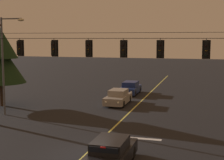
# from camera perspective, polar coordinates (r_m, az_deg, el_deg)

# --- Properties ---
(ground_plane) EXTENTS (180.00, 180.00, 0.00)m
(ground_plane) POSITION_cam_1_polar(r_m,az_deg,el_deg) (18.58, -4.47, -12.44)
(ground_plane) COLOR black
(lane_centre_stripe) EXTENTS (0.14, 60.00, 0.01)m
(lane_centre_stripe) POSITION_cam_1_polar(r_m,az_deg,el_deg) (28.10, 2.74, -5.70)
(lane_centre_stripe) COLOR #D1C64C
(lane_centre_stripe) RESTS_ON ground
(stop_bar_paint) EXTENTS (3.40, 0.36, 0.01)m
(stop_bar_paint) POSITION_cam_1_polar(r_m,az_deg,el_deg) (21.47, 3.80, -9.72)
(stop_bar_paint) COLOR silver
(stop_bar_paint) RESTS_ON ground
(signal_span_assembly) EXTENTS (19.01, 0.32, 7.59)m
(signal_span_assembly) POSITION_cam_1_polar(r_m,az_deg,el_deg) (21.72, -0.71, 1.11)
(signal_span_assembly) COLOR #2D2116
(signal_span_assembly) RESTS_ON ground
(traffic_light_leftmost) EXTENTS (0.48, 0.41, 1.22)m
(traffic_light_leftmost) POSITION_cam_1_polar(r_m,az_deg,el_deg) (24.12, -15.31, 5.23)
(traffic_light_leftmost) COLOR black
(traffic_light_left_inner) EXTENTS (0.48, 0.41, 1.22)m
(traffic_light_left_inner) POSITION_cam_1_polar(r_m,az_deg,el_deg) (22.92, -9.77, 5.30)
(traffic_light_left_inner) COLOR black
(traffic_light_centre) EXTENTS (0.48, 0.41, 1.22)m
(traffic_light_centre) POSITION_cam_1_polar(r_m,az_deg,el_deg) (21.99, -4.02, 5.32)
(traffic_light_centre) COLOR black
(traffic_light_right_inner) EXTENTS (0.48, 0.41, 1.22)m
(traffic_light_right_inner) POSITION_cam_1_polar(r_m,az_deg,el_deg) (21.33, 1.89, 5.28)
(traffic_light_right_inner) COLOR black
(traffic_light_rightmost) EXTENTS (0.48, 0.41, 1.22)m
(traffic_light_rightmost) POSITION_cam_1_polar(r_m,az_deg,el_deg) (20.91, 8.10, 5.18)
(traffic_light_rightmost) COLOR black
(traffic_light_far_right) EXTENTS (0.48, 0.41, 1.22)m
(traffic_light_far_right) POSITION_cam_1_polar(r_m,az_deg,el_deg) (20.73, 15.61, 4.98)
(traffic_light_far_right) COLOR black
(car_waiting_near_lane) EXTENTS (1.80, 4.33, 1.39)m
(car_waiting_near_lane) POSITION_cam_1_polar(r_m,az_deg,el_deg) (16.75, -0.23, -12.26)
(car_waiting_near_lane) COLOR black
(car_waiting_near_lane) RESTS_ON ground
(car_oncoming_lead) EXTENTS (1.80, 4.42, 1.39)m
(car_oncoming_lead) POSITION_cam_1_polar(r_m,az_deg,el_deg) (32.00, 1.04, -2.95)
(car_oncoming_lead) COLOR gray
(car_oncoming_lead) RESTS_ON ground
(car_oncoming_trailing) EXTENTS (1.80, 4.42, 1.39)m
(car_oncoming_trailing) POSITION_cam_1_polar(r_m,az_deg,el_deg) (37.96, 3.11, -1.38)
(car_oncoming_trailing) COLOR navy
(car_oncoming_trailing) RESTS_ON ground
(street_lamp_corner) EXTENTS (2.11, 0.30, 7.84)m
(street_lamp_corner) POSITION_cam_1_polar(r_m,az_deg,el_deg) (28.28, -17.43, 3.74)
(street_lamp_corner) COLOR #4C4F54
(street_lamp_corner) RESTS_ON ground
(tree_verge_near) EXTENTS (4.51, 4.51, 7.33)m
(tree_verge_near) POSITION_cam_1_polar(r_m,az_deg,el_deg) (32.38, -18.31, 3.65)
(tree_verge_near) COLOR #332316
(tree_verge_near) RESTS_ON ground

